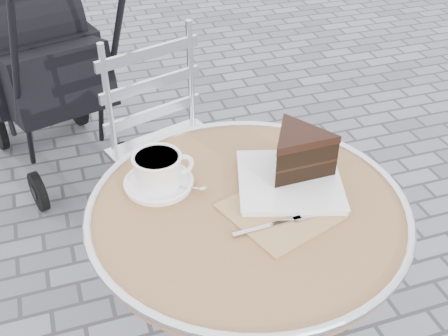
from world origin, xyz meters
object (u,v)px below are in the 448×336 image
object	(u,v)px
cake_plate_set	(296,159)
bistro_chair	(164,127)
cappuccino_set	(159,172)
baby_stroller	(40,71)
cafe_table	(246,260)

from	to	relation	value
cake_plate_set	bistro_chair	distance (m)	0.74
cappuccino_set	bistro_chair	distance (m)	0.66
cappuccino_set	baby_stroller	xyz separation A→B (m)	(-0.23, 1.34, -0.33)
cafe_table	bistro_chair	distance (m)	0.73
baby_stroller	cappuccino_set	bearing A→B (deg)	-95.62
cake_plate_set	baby_stroller	bearing A→B (deg)	128.45
cafe_table	cappuccino_set	distance (m)	0.30
cafe_table	bistro_chair	size ratio (longest dim) A/B	0.88
cafe_table	bistro_chair	world-z (taller)	bistro_chair
bistro_chair	baby_stroller	bearing A→B (deg)	99.65
cafe_table	cappuccino_set	size ratio (longest dim) A/B	4.32
bistro_chair	baby_stroller	distance (m)	0.84
cafe_table	cake_plate_set	xyz separation A→B (m)	(0.14, 0.06, 0.22)
cappuccino_set	baby_stroller	distance (m)	1.40
cake_plate_set	bistro_chair	size ratio (longest dim) A/B	0.43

